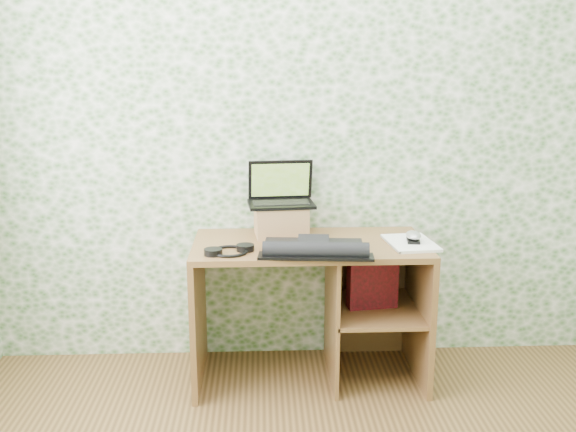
{
  "coord_description": "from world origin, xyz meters",
  "views": [
    {
      "loc": [
        -0.25,
        -1.73,
        1.66
      ],
      "look_at": [
        -0.11,
        1.39,
        0.9
      ],
      "focal_mm": 40.0,
      "sensor_mm": 36.0,
      "label": 1
    }
  ],
  "objects_px": {
    "laptop": "(281,194)",
    "keyboard": "(314,248)",
    "riser": "(281,221)",
    "notepad": "(411,243)",
    "desk": "(324,289)"
  },
  "relations": [
    {
      "from": "riser",
      "to": "notepad",
      "type": "xyz_separation_m",
      "value": [
        0.65,
        -0.2,
        -0.07
      ]
    },
    {
      "from": "keyboard",
      "to": "notepad",
      "type": "bearing_deg",
      "value": 19.85
    },
    {
      "from": "desk",
      "to": "laptop",
      "type": "height_order",
      "value": "laptop"
    },
    {
      "from": "laptop",
      "to": "notepad",
      "type": "bearing_deg",
      "value": -25.29
    },
    {
      "from": "keyboard",
      "to": "notepad",
      "type": "height_order",
      "value": "keyboard"
    },
    {
      "from": "keyboard",
      "to": "desk",
      "type": "bearing_deg",
      "value": 77.33
    },
    {
      "from": "keyboard",
      "to": "notepad",
      "type": "xyz_separation_m",
      "value": [
        0.5,
        0.13,
        -0.02
      ]
    },
    {
      "from": "laptop",
      "to": "keyboard",
      "type": "distance_m",
      "value": 0.44
    },
    {
      "from": "desk",
      "to": "riser",
      "type": "xyz_separation_m",
      "value": [
        -0.22,
        0.12,
        0.35
      ]
    },
    {
      "from": "desk",
      "to": "notepad",
      "type": "height_order",
      "value": "notepad"
    },
    {
      "from": "keyboard",
      "to": "notepad",
      "type": "relative_size",
      "value": 1.75
    },
    {
      "from": "laptop",
      "to": "notepad",
      "type": "distance_m",
      "value": 0.73
    },
    {
      "from": "laptop",
      "to": "riser",
      "type": "bearing_deg",
      "value": -95.22
    },
    {
      "from": "laptop",
      "to": "keyboard",
      "type": "xyz_separation_m",
      "value": [
        0.15,
        -0.37,
        -0.19
      ]
    },
    {
      "from": "desk",
      "to": "laptop",
      "type": "distance_m",
      "value": 0.56
    }
  ]
}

